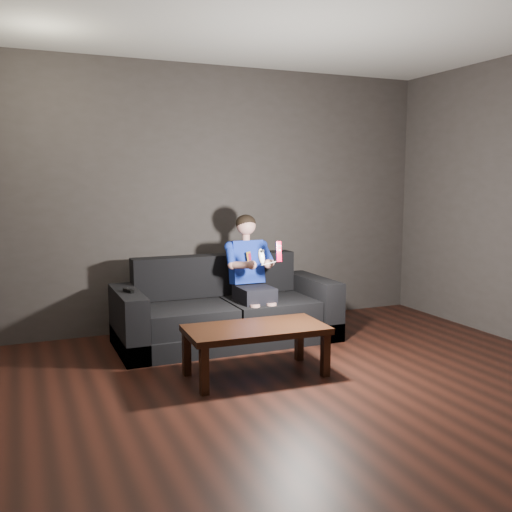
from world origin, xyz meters
name	(u,v)px	position (x,y,z in m)	size (l,w,h in m)	color
floor	(326,411)	(0.00, 0.00, 0.00)	(5.00, 5.00, 0.00)	black
back_wall	(207,198)	(0.00, 2.50, 1.35)	(5.00, 0.04, 2.70)	#383330
sofa	(226,314)	(-0.04, 1.83, 0.26)	(2.07, 0.89, 0.80)	black
child	(251,268)	(0.19, 1.78, 0.70)	(0.46, 0.57, 1.14)	black
wii_remote_red	(279,252)	(0.28, 1.34, 0.91)	(0.06, 0.07, 0.18)	red
nunchuk_white	(261,256)	(0.11, 1.35, 0.87)	(0.08, 0.10, 0.15)	white
wii_remote_black	(128,291)	(-0.97, 1.76, 0.58)	(0.08, 0.15, 0.03)	black
coffee_table	(256,333)	(-0.16, 0.82, 0.35)	(1.12, 0.59, 0.40)	black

